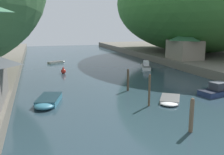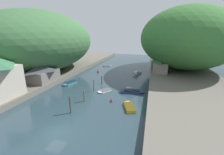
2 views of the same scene
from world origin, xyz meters
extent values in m
plane|color=#283D47|center=(0.00, 30.00, 0.00)|extent=(130.00, 130.00, 0.00)
cube|color=#666056|center=(-24.11, 30.00, 0.68)|extent=(22.00, 120.00, 1.35)
cube|color=#666056|center=(24.11, 30.00, 0.68)|extent=(22.00, 120.00, 1.35)
ellipsoid|color=#3D6B3D|center=(-25.21, 29.70, 11.81)|extent=(32.59, 45.62, 20.91)
ellipsoid|color=#387033|center=(25.21, 48.34, 12.88)|extent=(33.88, 47.43, 23.05)
cube|color=slate|center=(-16.69, 18.01, 2.91)|extent=(6.55, 8.21, 3.11)
pyramid|color=#3D4247|center=(-16.69, 18.01, 5.45)|extent=(7.07, 8.87, 1.97)
cube|color=gray|center=(16.24, 37.39, 3.12)|extent=(4.73, 5.90, 3.53)
pyramid|color=#38704C|center=(16.24, 37.39, 5.57)|extent=(5.11, 6.37, 1.37)
cube|color=white|center=(8.24, 37.13, 0.29)|extent=(3.04, 5.32, 0.57)
ellipsoid|color=white|center=(9.15, 39.56, 0.29)|extent=(2.07, 2.87, 0.57)
cube|color=#525252|center=(8.24, 37.13, 0.59)|extent=(3.10, 5.43, 0.03)
cube|color=silver|center=(8.19, 36.98, 0.98)|extent=(1.49, 2.02, 0.81)
cube|color=gold|center=(9.78, 10.40, 0.26)|extent=(3.03, 4.35, 0.51)
ellipsoid|color=gold|center=(9.09, 12.27, 0.26)|extent=(2.26, 2.45, 0.51)
cube|color=#4C3E0E|center=(9.78, 10.40, 0.53)|extent=(3.09, 4.44, 0.03)
cube|color=silver|center=(-6.78, 48.48, 0.18)|extent=(3.29, 2.66, 0.36)
ellipsoid|color=silver|center=(-5.46, 49.24, 0.18)|extent=(1.94, 1.84, 0.36)
cube|color=#504E4A|center=(-6.78, 48.48, 0.37)|extent=(3.36, 2.71, 0.03)
cube|color=white|center=(2.16, 18.28, 0.18)|extent=(3.22, 3.58, 0.35)
ellipsoid|color=white|center=(1.31, 17.00, 0.18)|extent=(2.30, 2.24, 0.35)
cube|color=#525252|center=(2.16, 18.28, 0.37)|extent=(3.29, 3.65, 0.03)
cube|color=teal|center=(-9.71, 21.38, 0.29)|extent=(2.93, 4.22, 0.58)
ellipsoid|color=teal|center=(-10.25, 19.55, 0.29)|extent=(2.30, 2.36, 0.58)
cube|color=#132A33|center=(-9.71, 21.38, 0.59)|extent=(2.99, 4.31, 0.03)
cube|color=navy|center=(8.62, 18.83, 0.29)|extent=(5.04, 2.81, 0.58)
ellipsoid|color=navy|center=(10.95, 19.30, 0.29)|extent=(2.69, 2.24, 0.58)
cube|color=black|center=(8.62, 18.83, 0.60)|extent=(5.14, 2.87, 0.03)
cube|color=#333842|center=(8.47, 18.80, 1.00)|extent=(1.90, 1.63, 0.84)
cylinder|color=#4C3D2D|center=(-0.62, 5.78, 1.63)|extent=(0.28, 0.28, 3.26)
sphere|color=#4C3D2D|center=(-0.62, 5.78, 3.31)|extent=(0.25, 0.25, 0.25)
cylinder|color=brown|center=(-0.37, 11.10, 1.18)|extent=(0.31, 0.31, 2.36)
sphere|color=brown|center=(-0.37, 11.10, 2.42)|extent=(0.27, 0.27, 0.27)
cylinder|color=brown|center=(-0.64, 17.43, 1.49)|extent=(0.20, 0.20, 2.98)
sphere|color=brown|center=(-0.64, 17.43, 3.02)|extent=(0.18, 0.18, 0.18)
cylinder|color=#4C3D2D|center=(-0.51, 23.41, 1.23)|extent=(0.26, 0.26, 2.46)
sphere|color=#4C3D2D|center=(-0.51, 23.41, 2.51)|extent=(0.24, 0.24, 0.24)
sphere|color=red|center=(5.44, 12.51, 0.26)|extent=(0.52, 0.52, 0.52)
cone|color=red|center=(5.44, 12.51, 0.65)|extent=(0.26, 0.26, 0.26)
sphere|color=red|center=(-6.54, 36.51, 0.39)|extent=(0.78, 0.78, 0.78)
cone|color=red|center=(-6.54, 36.51, 0.97)|extent=(0.39, 0.39, 0.39)
cylinder|color=#282D3D|center=(-14.72, 18.64, 1.78)|extent=(0.13, 0.13, 0.85)
cylinder|color=#282D3D|center=(-14.72, 18.82, 1.78)|extent=(0.13, 0.13, 0.85)
cube|color=gold|center=(-14.72, 18.73, 2.51)|extent=(0.22, 0.38, 0.62)
sphere|color=beige|center=(-14.72, 18.73, 2.93)|extent=(0.22, 0.22, 0.22)
camera|label=1|loc=(-10.88, -3.32, 7.55)|focal=40.00mm
camera|label=2|loc=(13.42, -16.47, 14.18)|focal=24.00mm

